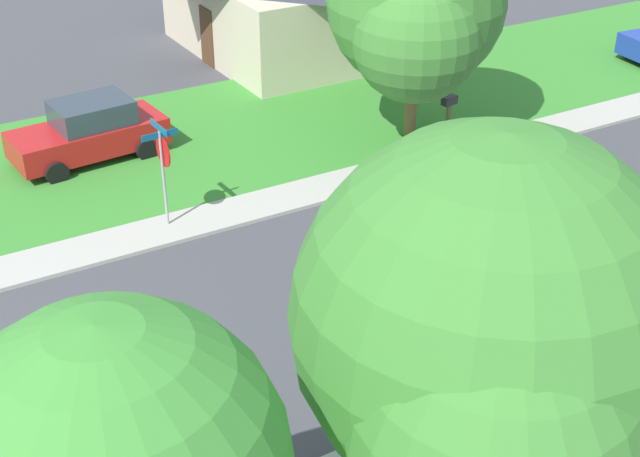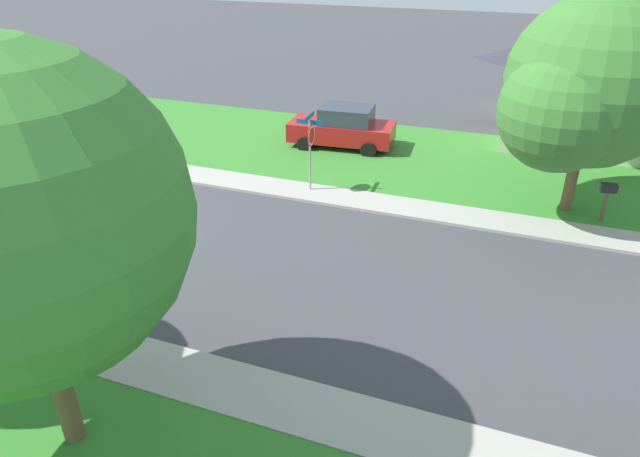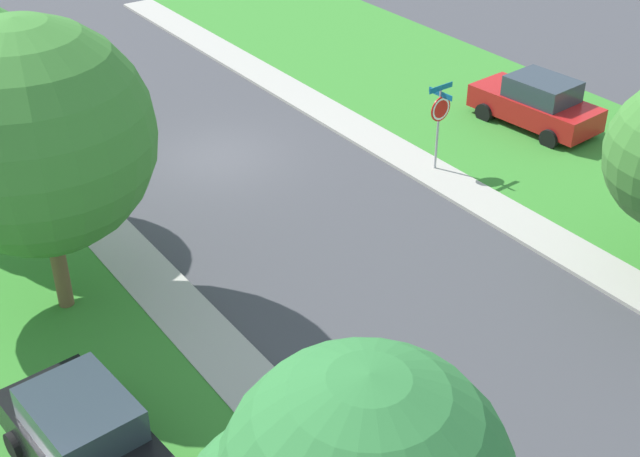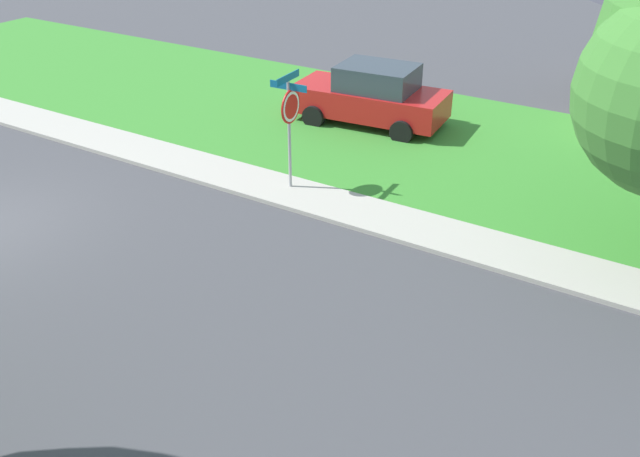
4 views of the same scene
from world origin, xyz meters
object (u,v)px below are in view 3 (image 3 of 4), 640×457
(car_red_driveway_right, at_px, (537,103))
(fire_hydrant, at_px, (8,188))
(stop_sign_near_corner, at_px, (14,84))
(car_black_behind_trees, at_px, (88,441))
(stop_sign_far_corner, at_px, (440,114))
(tree_across_right, at_px, (19,144))

(car_red_driveway_right, distance_m, fire_hydrant, 16.72)
(stop_sign_near_corner, height_order, car_red_driveway_right, stop_sign_near_corner)
(car_red_driveway_right, distance_m, car_black_behind_trees, 18.88)
(car_red_driveway_right, bearing_deg, car_black_behind_trees, 17.98)
(car_red_driveway_right, height_order, fire_hydrant, car_red_driveway_right)
(stop_sign_far_corner, xyz_separation_m, fire_hydrant, (11.14, -5.60, -1.45))
(car_red_driveway_right, bearing_deg, fire_hydrant, -17.96)
(stop_sign_far_corner, bearing_deg, tree_across_right, -0.47)
(car_black_behind_trees, bearing_deg, stop_sign_far_corner, -157.83)
(stop_sign_far_corner, distance_m, car_black_behind_trees, 14.29)
(car_red_driveway_right, height_order, car_black_behind_trees, same)
(car_black_behind_trees, bearing_deg, fire_hydrant, -100.61)
(car_red_driveway_right, bearing_deg, stop_sign_near_corner, -32.51)
(stop_sign_far_corner, bearing_deg, car_red_driveway_right, -174.61)
(stop_sign_near_corner, xyz_separation_m, stop_sign_far_corner, (-9.39, 9.47, 0.01))
(stop_sign_far_corner, distance_m, car_red_driveway_right, 4.89)
(stop_sign_far_corner, height_order, car_black_behind_trees, stop_sign_far_corner)
(stop_sign_far_corner, xyz_separation_m, car_red_driveway_right, (-4.76, -0.45, -1.01))
(car_black_behind_trees, xyz_separation_m, tree_across_right, (-1.23, -5.48, 3.39))
(tree_across_right, relative_size, fire_hydrant, 8.42)
(stop_sign_far_corner, height_order, tree_across_right, tree_across_right)
(car_black_behind_trees, bearing_deg, tree_across_right, -102.63)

